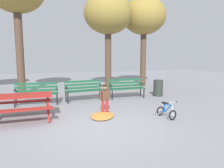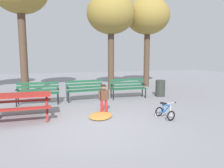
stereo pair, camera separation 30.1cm
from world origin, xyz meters
The scene contains 11 objects.
ground centered at (0.00, 0.00, 0.00)m, with size 36.00×36.00×0.00m, color gray.
picnic_table centered at (-2.02, 1.22, 0.59)m, with size 1.81×1.36×0.79m.
park_bench_far_left centered at (-1.55, 3.16, 0.51)m, with size 1.63×0.58×0.85m.
park_bench_left centered at (0.33, 3.30, 0.51)m, with size 1.63×0.58×0.85m.
park_bench_right centered at (2.24, 3.23, 0.51)m, with size 1.61×0.51×0.85m.
child_standing centered at (0.55, 1.13, 0.56)m, with size 0.37×0.19×0.97m.
kids_bicycle centered at (2.16, 0.01, 0.20)m, with size 0.45×0.61×0.54m.
leaf_pile centered at (0.35, 0.78, 0.04)m, with size 1.01×0.70×0.07m, color #C68438.
trash_bin centered at (3.83, 3.14, 0.38)m, with size 0.44×0.44×0.76m, color #2D332D.
tree_center centered at (2.23, 5.74, 4.07)m, with size 2.60×2.60×5.24m.
tree_right centered at (4.67, 6.24, 4.17)m, with size 2.60×2.60×5.33m.
Camera 1 is at (-1.51, -5.29, 1.90)m, focal length 33.63 mm.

